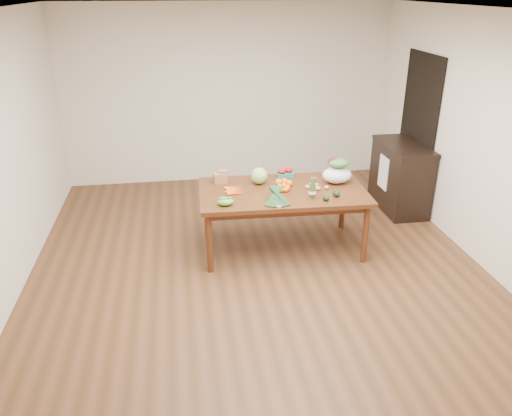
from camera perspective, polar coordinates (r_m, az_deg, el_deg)
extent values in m
plane|color=brown|center=(5.57, 0.35, -7.30)|extent=(6.00, 6.00, 0.00)
cube|color=white|center=(4.75, 0.43, 21.68)|extent=(5.00, 6.00, 0.02)
cube|color=silver|center=(7.88, -3.27, 12.75)|extent=(5.00, 0.02, 2.70)
cube|color=silver|center=(2.42, 12.59, -16.56)|extent=(5.00, 0.02, 2.70)
cube|color=silver|center=(5.93, 25.16, 6.64)|extent=(0.02, 6.00, 2.70)
cube|color=#482810|center=(5.89, 2.98, -1.29)|extent=(1.94, 1.13, 0.75)
cube|color=black|center=(7.32, 17.94, 8.31)|extent=(0.02, 1.00, 2.10)
cube|color=black|center=(7.21, 16.16, 3.45)|extent=(0.52, 1.02, 0.94)
cube|color=white|center=(7.08, 14.34, 3.95)|extent=(0.02, 0.28, 0.45)
sphere|color=#93B568|center=(5.88, 0.36, 3.69)|extent=(0.20, 0.20, 0.20)
sphere|color=orange|center=(5.85, 2.62, 2.96)|extent=(0.09, 0.09, 0.09)
sphere|color=orange|center=(5.89, 3.28, 3.06)|extent=(0.08, 0.08, 0.08)
sphere|color=#FD5A0F|center=(5.83, 3.83, 2.84)|extent=(0.08, 0.08, 0.08)
ellipsoid|color=#549733|center=(5.33, -3.50, 0.72)|extent=(0.18, 0.13, 0.08)
ellipsoid|color=tan|center=(5.79, 5.91, 2.42)|extent=(0.05, 0.05, 0.05)
ellipsoid|color=tan|center=(5.76, 7.11, 2.25)|extent=(0.06, 0.05, 0.05)
ellipsoid|color=tan|center=(5.85, 6.92, 2.62)|extent=(0.06, 0.05, 0.05)
ellipsoid|color=#D1C078|center=(5.88, 6.40, 2.75)|extent=(0.06, 0.05, 0.05)
ellipsoid|color=tan|center=(5.80, 8.08, 2.35)|extent=(0.05, 0.05, 0.04)
ellipsoid|color=black|center=(5.49, 8.00, 1.17)|extent=(0.09, 0.11, 0.07)
ellipsoid|color=black|center=(5.61, 9.17, 1.67)|extent=(0.11, 0.13, 0.08)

